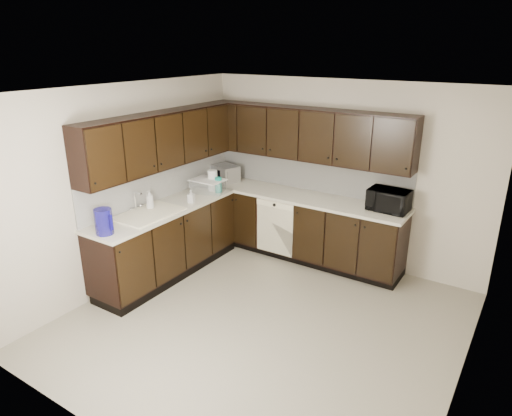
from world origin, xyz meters
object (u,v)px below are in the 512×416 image
at_px(microwave, 389,200).
at_px(toaster_oven, 226,173).
at_px(sink, 148,219).
at_px(storage_bin, 208,186).
at_px(blue_pitcher, 104,222).

distance_m(microwave, toaster_oven, 2.50).
relative_size(sink, toaster_oven, 2.13).
xyz_separation_m(microwave, storage_bin, (-2.39, -0.62, -0.05)).
bearing_deg(toaster_oven, sink, -70.18).
bearing_deg(microwave, blue_pitcher, -132.47).
distance_m(sink, storage_bin, 1.15).
bearing_deg(microwave, toaster_oven, -176.92).
distance_m(sink, microwave, 3.00).
distance_m(storage_bin, blue_pitcher, 1.82).
bearing_deg(toaster_oven, storage_bin, -61.45).
height_order(microwave, blue_pitcher, blue_pitcher).
bearing_deg(sink, blue_pitcher, -86.27).
bearing_deg(microwave, sink, -142.32).
bearing_deg(blue_pitcher, toaster_oven, 96.02).
distance_m(toaster_oven, blue_pitcher, 2.39).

